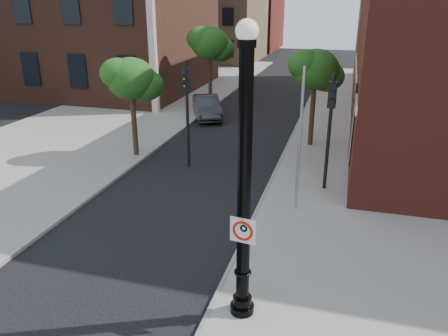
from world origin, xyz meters
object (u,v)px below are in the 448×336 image
(lamppost, at_px, (244,197))
(traffic_signal_left, at_px, (187,97))
(no_parking_sign, at_px, (243,230))
(parked_car, at_px, (207,107))
(traffic_signal_right, at_px, (331,115))

(lamppost, xyz_separation_m, traffic_signal_left, (-4.52, 8.78, 0.06))
(no_parking_sign, relative_size, traffic_signal_left, 0.13)
(lamppost, distance_m, traffic_signal_left, 9.88)
(parked_car, relative_size, traffic_signal_left, 0.90)
(no_parking_sign, height_order, traffic_signal_left, traffic_signal_left)
(lamppost, distance_m, traffic_signal_right, 7.83)
(lamppost, relative_size, no_parking_sign, 11.41)
(lamppost, xyz_separation_m, parked_car, (-6.36, 17.08, -2.33))
(traffic_signal_right, bearing_deg, traffic_signal_left, 173.44)
(no_parking_sign, xyz_separation_m, traffic_signal_right, (1.33, 7.87, 0.67))
(no_parking_sign, bearing_deg, parked_car, 118.07)
(parked_car, xyz_separation_m, traffic_signal_right, (7.71, -9.37, 2.31))
(parked_car, relative_size, traffic_signal_right, 0.93)
(traffic_signal_right, bearing_deg, lamppost, -96.15)
(traffic_signal_left, bearing_deg, lamppost, -75.92)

